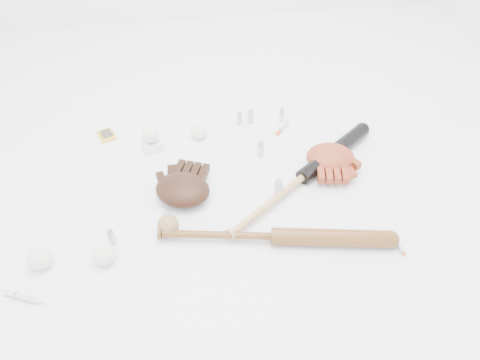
{
  "coord_description": "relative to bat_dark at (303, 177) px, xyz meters",
  "views": [
    {
      "loc": [
        -0.13,
        -1.2,
        1.3
      ],
      "look_at": [
        0.05,
        0.04,
        0.06
      ],
      "focal_mm": 35.0,
      "sensor_mm": 36.0,
      "label": 1
    }
  ],
  "objects": [
    {
      "name": "bat_wood",
      "position": [
        -0.17,
        -0.27,
        -0.0
      ],
      "size": [
        0.84,
        0.21,
        0.06
      ],
      "primitive_type": null,
      "rotation": [
        0.0,
        0.0,
        -0.18
      ],
      "color": "brown",
      "rests_on": "ground"
    },
    {
      "name": "vial_0",
      "position": [
        -0.14,
        0.4,
        0.0
      ],
      "size": [
        0.03,
        0.03,
        0.07
      ],
      "primitive_type": "cylinder",
      "color": "#AFBAC0",
      "rests_on": "ground"
    },
    {
      "name": "vial_1",
      "position": [
        -0.0,
        0.4,
        -0.0
      ],
      "size": [
        0.02,
        0.02,
        0.06
      ],
      "primitive_type": "cylinder",
      "color": "#AFBAC0",
      "rests_on": "ground"
    },
    {
      "name": "pedestal",
      "position": [
        -0.58,
        0.29,
        -0.01
      ],
      "size": [
        0.09,
        0.09,
        0.04
      ],
      "primitive_type": "cube",
      "rotation": [
        0.0,
        0.0,
        0.33
      ],
      "color": "white",
      "rests_on": "ground"
    },
    {
      "name": "glove_tan",
      "position": [
        0.13,
        0.08,
        0.01
      ],
      "size": [
        0.27,
        0.27,
        0.08
      ],
      "primitive_type": null,
      "rotation": [
        0.0,
        0.0,
        2.96
      ],
      "color": "maroon",
      "rests_on": "ground"
    },
    {
      "name": "glove_dark",
      "position": [
        -0.47,
        -0.02,
        0.01
      ],
      "size": [
        0.32,
        0.32,
        0.09
      ],
      "primitive_type": null,
      "rotation": [
        0.0,
        0.0,
        -0.39
      ],
      "color": "black",
      "rests_on": "ground"
    },
    {
      "name": "baseball_upper",
      "position": [
        -0.38,
        0.33,
        0.0
      ],
      "size": [
        0.07,
        0.07,
        0.07
      ],
      "primitive_type": "sphere",
      "color": "white",
      "rests_on": "ground"
    },
    {
      "name": "syringe_1",
      "position": [
        -0.53,
        -0.11,
        -0.02
      ],
      "size": [
        0.09,
        0.15,
        0.02
      ],
      "primitive_type": null,
      "rotation": [
        0.0,
        0.0,
        2.02
      ],
      "color": "#ADBCC6",
      "rests_on": "ground"
    },
    {
      "name": "trading_card",
      "position": [
        -0.78,
        0.4,
        -0.03
      ],
      "size": [
        0.09,
        0.11,
        0.01
      ],
      "primitive_type": "cube",
      "rotation": [
        0.0,
        0.0,
        0.37
      ],
      "color": "#BB9022",
      "rests_on": "ground"
    },
    {
      "name": "vial_2",
      "position": [
        -0.14,
        0.18,
        0.0
      ],
      "size": [
        0.03,
        0.03,
        0.07
      ],
      "primitive_type": "cylinder",
      "color": "#AFBAC0",
      "rests_on": "ground"
    },
    {
      "name": "baseball_on_pedestal",
      "position": [
        -0.58,
        0.29,
        0.04
      ],
      "size": [
        0.07,
        0.07,
        0.07
      ],
      "primitive_type": "sphere",
      "color": "white",
      "rests_on": "pedestal"
    },
    {
      "name": "vial_3",
      "position": [
        -0.11,
        -0.06,
        0.01
      ],
      "size": [
        0.04,
        0.04,
        0.08
      ],
      "primitive_type": "cylinder",
      "color": "#AFBAC0",
      "rests_on": "ground"
    },
    {
      "name": "syringe_3",
      "position": [
        0.25,
        -0.35,
        -0.02
      ],
      "size": [
        0.05,
        0.15,
        0.02
      ],
      "primitive_type": null,
      "rotation": [
        0.0,
        0.0,
        -1.42
      ],
      "color": "#ADBCC6",
      "rests_on": "ground"
    },
    {
      "name": "vial_5",
      "position": [
        -0.19,
        0.4,
        -0.0
      ],
      "size": [
        0.02,
        0.02,
        0.06
      ],
      "primitive_type": "cylinder",
      "color": "#AFBAC0",
      "rests_on": "ground"
    },
    {
      "name": "syringe_0",
      "position": [
        -0.98,
        -0.38,
        -0.02
      ],
      "size": [
        0.17,
        0.09,
        0.02
      ],
      "primitive_type": null,
      "rotation": [
        0.0,
        0.0,
        -0.41
      ],
      "color": "#ADBCC6",
      "rests_on": "ground"
    },
    {
      "name": "baseball_left",
      "position": [
        -0.95,
        -0.26,
        0.01
      ],
      "size": [
        0.08,
        0.08,
        0.08
      ],
      "primitive_type": "sphere",
      "color": "white",
      "rests_on": "ground"
    },
    {
      "name": "baseball_aged",
      "position": [
        -0.53,
        -0.17,
        0.01
      ],
      "size": [
        0.08,
        0.08,
        0.08
      ],
      "primitive_type": "sphere",
      "color": "olive",
      "rests_on": "ground"
    },
    {
      "name": "baseball_mid",
      "position": [
        -0.74,
        -0.27,
        0.01
      ],
      "size": [
        0.08,
        0.08,
        0.08
      ],
      "primitive_type": "sphere",
      "color": "white",
      "rests_on": "ground"
    },
    {
      "name": "syringe_2",
      "position": [
        -0.0,
        0.35,
        -0.02
      ],
      "size": [
        0.11,
        0.13,
        0.02
      ],
      "primitive_type": null,
      "rotation": [
        0.0,
        0.0,
        0.91
      ],
      "color": "#ADBCC6",
      "rests_on": "ground"
    },
    {
      "name": "bat_dark",
      "position": [
        0.0,
        0.0,
        0.0
      ],
      "size": [
        0.72,
        0.57,
        0.06
      ],
      "primitive_type": null,
      "rotation": [
        0.0,
        0.0,
        0.65
      ],
      "color": "black",
      "rests_on": "ground"
    },
    {
      "name": "vial_4",
      "position": [
        -0.72,
        -0.2,
        0.0
      ],
      "size": [
        0.03,
        0.03,
        0.06
      ],
      "primitive_type": "cylinder",
      "color": "#AFBAC0",
      "rests_on": "ground"
    }
  ]
}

